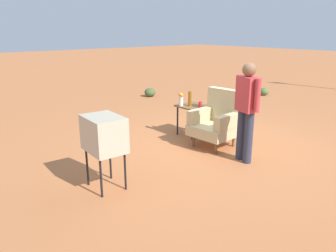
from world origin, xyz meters
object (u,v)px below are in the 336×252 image
side_table (193,110)px  person_standing (247,106)px  soda_can_red (200,105)px  bottle_tall_amber (190,99)px  armchair (218,120)px  tv_on_stand (104,134)px  flower_vase (181,99)px

side_table → person_standing: person_standing is taller
side_table → soda_can_red: (0.23, -0.03, 0.16)m
bottle_tall_amber → side_table: bearing=85.3°
armchair → soda_can_red: bearing=174.3°
armchair → person_standing: (0.80, -0.24, 0.44)m
person_standing → soda_can_red: size_ratio=13.44×
side_table → tv_on_stand: tv_on_stand is taller
armchair → side_table: (-0.75, 0.08, 0.04)m
soda_can_red → armchair: bearing=-5.7°
armchair → side_table: 0.75m
tv_on_stand → flower_vase: 2.58m
armchair → tv_on_stand: (0.17, -2.50, 0.28)m
armchair → soda_can_red: armchair is taller
soda_can_red → flower_vase: size_ratio=0.46×
flower_vase → bottle_tall_amber: bearing=47.5°
person_standing → soda_can_red: 1.37m
flower_vase → tv_on_stand: bearing=-66.0°
side_table → bottle_tall_amber: bearing=-94.7°
soda_can_red → bottle_tall_amber: bearing=-166.8°
person_standing → flower_vase: (-1.68, 0.10, -0.15)m
tv_on_stand → person_standing: bearing=74.3°
tv_on_stand → bottle_tall_amber: tv_on_stand is taller
side_table → person_standing: 1.63m
side_table → armchair: bearing=-6.3°
bottle_tall_amber → soda_can_red: 0.26m
bottle_tall_amber → flower_vase: bearing=-132.5°
person_standing → flower_vase: size_ratio=6.19×
armchair → person_standing: person_standing is taller
person_standing → bottle_tall_amber: 1.59m
person_standing → side_table: bearing=168.3°
bottle_tall_amber → flower_vase: 0.18m
tv_on_stand → flower_vase: tv_on_stand is taller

